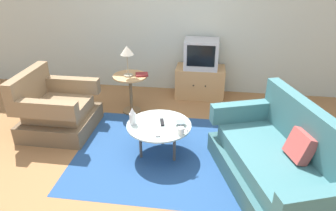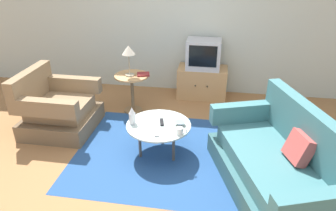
{
  "view_description": "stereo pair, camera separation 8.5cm",
  "coord_description": "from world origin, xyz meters",
  "px_view_note": "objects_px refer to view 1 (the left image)",
  "views": [
    {
      "loc": [
        0.69,
        -3.09,
        2.33
      ],
      "look_at": [
        0.2,
        0.42,
        0.55
      ],
      "focal_mm": 33.61,
      "sensor_mm": 36.0,
      "label": 1
    },
    {
      "loc": [
        0.77,
        -3.08,
        2.33
      ],
      "look_at": [
        0.2,
        0.42,
        0.55
      ],
      "focal_mm": 33.61,
      "sensor_mm": 36.0,
      "label": 2
    }
  ],
  "objects_px": {
    "armchair": "(56,111)",
    "tv_remote_dark": "(162,122)",
    "table_lamp": "(127,52)",
    "vase": "(133,116)",
    "couch": "(279,164)",
    "book": "(142,74)",
    "tv_stand": "(200,82)",
    "mug": "(181,131)",
    "side_table": "(130,86)",
    "tv_remote_silver": "(158,133)",
    "bowl": "(180,123)",
    "coffee_table": "(159,127)",
    "television": "(201,54)"
  },
  "relations": [
    {
      "from": "coffee_table",
      "to": "tv_remote_silver",
      "type": "distance_m",
      "value": 0.22
    },
    {
      "from": "tv_remote_silver",
      "to": "book",
      "type": "distance_m",
      "value": 1.4
    },
    {
      "from": "tv_stand",
      "to": "television",
      "type": "xyz_separation_m",
      "value": [
        0.0,
        -0.01,
        0.5
      ]
    },
    {
      "from": "armchair",
      "to": "mug",
      "type": "distance_m",
      "value": 1.9
    },
    {
      "from": "tv_stand",
      "to": "table_lamp",
      "type": "xyz_separation_m",
      "value": [
        -1.06,
        -0.75,
        0.71
      ]
    },
    {
      "from": "side_table",
      "to": "mug",
      "type": "relative_size",
      "value": 4.88
    },
    {
      "from": "armchair",
      "to": "mug",
      "type": "relative_size",
      "value": 7.5
    },
    {
      "from": "vase",
      "to": "table_lamp",
      "type": "bearing_deg",
      "value": 106.64
    },
    {
      "from": "bowl",
      "to": "book",
      "type": "xyz_separation_m",
      "value": [
        -0.7,
        1.06,
        0.19
      ]
    },
    {
      "from": "table_lamp",
      "to": "tv_remote_silver",
      "type": "bearing_deg",
      "value": -62.25
    },
    {
      "from": "coffee_table",
      "to": "book",
      "type": "height_order",
      "value": "book"
    },
    {
      "from": "armchair",
      "to": "book",
      "type": "bearing_deg",
      "value": 123.52
    },
    {
      "from": "mug",
      "to": "coffee_table",
      "type": "bearing_deg",
      "value": 147.37
    },
    {
      "from": "coffee_table",
      "to": "vase",
      "type": "height_order",
      "value": "vase"
    },
    {
      "from": "coffee_table",
      "to": "table_lamp",
      "type": "height_order",
      "value": "table_lamp"
    },
    {
      "from": "side_table",
      "to": "tv_remote_dark",
      "type": "xyz_separation_m",
      "value": [
        0.65,
        -1.02,
        -0.02
      ]
    },
    {
      "from": "vase",
      "to": "bowl",
      "type": "distance_m",
      "value": 0.58
    },
    {
      "from": "coffee_table",
      "to": "table_lamp",
      "type": "xyz_separation_m",
      "value": [
        -0.64,
        1.04,
        0.6
      ]
    },
    {
      "from": "coffee_table",
      "to": "television",
      "type": "height_order",
      "value": "television"
    },
    {
      "from": "tv_remote_silver",
      "to": "side_table",
      "type": "bearing_deg",
      "value": 17.34
    },
    {
      "from": "coffee_table",
      "to": "mug",
      "type": "height_order",
      "value": "mug"
    },
    {
      "from": "armchair",
      "to": "bowl",
      "type": "bearing_deg",
      "value": 79.08
    },
    {
      "from": "tv_stand",
      "to": "book",
      "type": "distance_m",
      "value": 1.17
    },
    {
      "from": "coffee_table",
      "to": "tv_remote_dark",
      "type": "bearing_deg",
      "value": 51.28
    },
    {
      "from": "tv_remote_dark",
      "to": "tv_remote_silver",
      "type": "bearing_deg",
      "value": 163.91
    },
    {
      "from": "table_lamp",
      "to": "book",
      "type": "xyz_separation_m",
      "value": [
        0.2,
        0.05,
        -0.35
      ]
    },
    {
      "from": "vase",
      "to": "mug",
      "type": "xyz_separation_m",
      "value": [
        0.6,
        -0.15,
        -0.06
      ]
    },
    {
      "from": "side_table",
      "to": "tv_stand",
      "type": "xyz_separation_m",
      "value": [
        1.04,
        0.73,
        -0.18
      ]
    },
    {
      "from": "tv_stand",
      "to": "tv_remote_silver",
      "type": "xyz_separation_m",
      "value": [
        -0.4,
        -2.0,
        0.16
      ]
    },
    {
      "from": "coffee_table",
      "to": "tv_stand",
      "type": "height_order",
      "value": "tv_stand"
    },
    {
      "from": "armchair",
      "to": "television",
      "type": "relative_size",
      "value": 1.69
    },
    {
      "from": "television",
      "to": "table_lamp",
      "type": "height_order",
      "value": "table_lamp"
    },
    {
      "from": "side_table",
      "to": "book",
      "type": "relative_size",
      "value": 2.8
    },
    {
      "from": "armchair",
      "to": "mug",
      "type": "xyz_separation_m",
      "value": [
        1.81,
        -0.56,
        0.16
      ]
    },
    {
      "from": "coffee_table",
      "to": "tv_remote_silver",
      "type": "xyz_separation_m",
      "value": [
        0.02,
        -0.21,
        0.04
      ]
    },
    {
      "from": "tv_remote_dark",
      "to": "book",
      "type": "relative_size",
      "value": 0.79
    },
    {
      "from": "mug",
      "to": "bowl",
      "type": "relative_size",
      "value": 0.94
    },
    {
      "from": "television",
      "to": "tv_remote_silver",
      "type": "height_order",
      "value": "television"
    },
    {
      "from": "armchair",
      "to": "tv_remote_dark",
      "type": "xyz_separation_m",
      "value": [
        1.56,
        -0.33,
        0.13
      ]
    },
    {
      "from": "television",
      "to": "mug",
      "type": "bearing_deg",
      "value": -93.86
    },
    {
      "from": "vase",
      "to": "tv_remote_silver",
      "type": "distance_m",
      "value": 0.4
    },
    {
      "from": "tv_stand",
      "to": "coffee_table",
      "type": "bearing_deg",
      "value": -103.21
    },
    {
      "from": "table_lamp",
      "to": "vase",
      "type": "height_order",
      "value": "table_lamp"
    },
    {
      "from": "bowl",
      "to": "mug",
      "type": "bearing_deg",
      "value": -82.4
    },
    {
      "from": "tv_remote_silver",
      "to": "tv_remote_dark",
      "type": "bearing_deg",
      "value": -11.7
    },
    {
      "from": "television",
      "to": "mug",
      "type": "height_order",
      "value": "television"
    },
    {
      "from": "armchair",
      "to": "bowl",
      "type": "distance_m",
      "value": 1.82
    },
    {
      "from": "coffee_table",
      "to": "tv_stand",
      "type": "distance_m",
      "value": 1.84
    },
    {
      "from": "couch",
      "to": "book",
      "type": "xyz_separation_m",
      "value": [
        -1.78,
        1.56,
        0.32
      ]
    },
    {
      "from": "tv_stand",
      "to": "book",
      "type": "height_order",
      "value": "book"
    }
  ]
}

